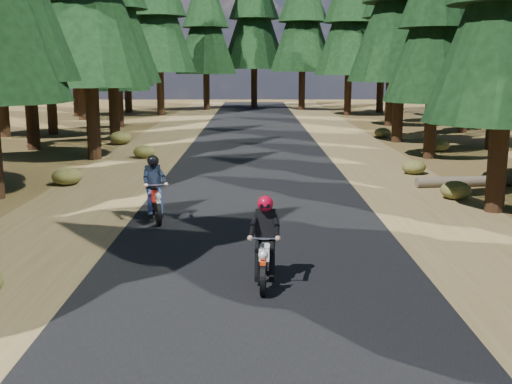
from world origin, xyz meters
TOP-DOWN VIEW (x-y plane):
  - ground at (0.00, 0.00)m, footprint 120.00×120.00m
  - road at (0.00, 5.00)m, footprint 6.00×100.00m
  - shoulder_l at (-4.60, 5.00)m, footprint 3.20×100.00m
  - shoulder_r at (4.60, 5.00)m, footprint 3.20×100.00m
  - log_near at (7.95, 8.16)m, footprint 6.15×1.18m
  - understory_shrubs at (1.18, 7.17)m, footprint 15.25×32.49m
  - rider_lead at (0.14, -1.03)m, footprint 0.61×1.71m
  - rider_follow at (-2.40, 3.55)m, footprint 0.98×1.81m

SIDE VIEW (x-z plane):
  - ground at x=0.00m, z-range 0.00..0.00m
  - shoulder_l at x=-4.60m, z-range 0.00..0.01m
  - shoulder_r at x=4.60m, z-range 0.00..0.01m
  - road at x=0.00m, z-range 0.00..0.01m
  - log_near at x=7.95m, z-range 0.00..0.32m
  - understory_shrubs at x=1.18m, z-range -0.04..0.57m
  - rider_lead at x=0.14m, z-range -0.24..1.25m
  - rider_follow at x=-2.40m, z-range -0.25..1.30m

